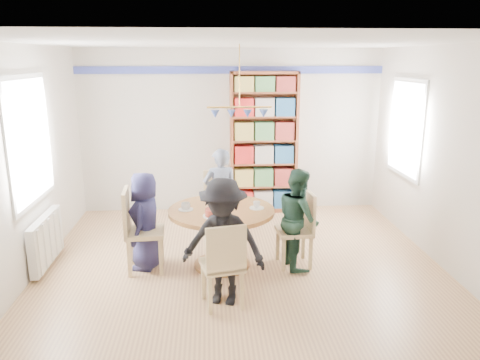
{
  "coord_description": "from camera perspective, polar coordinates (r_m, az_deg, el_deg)",
  "views": [
    {
      "loc": [
        -0.39,
        -5.27,
        2.53
      ],
      "look_at": [
        0.0,
        0.4,
        1.05
      ],
      "focal_mm": 35.0,
      "sensor_mm": 36.0,
      "label": 1
    }
  ],
  "objects": [
    {
      "name": "chair_near",
      "position": [
        4.85,
        -1.99,
        -9.95
      ],
      "size": [
        0.49,
        0.49,
        0.94
      ],
      "color": "#DABE86",
      "rests_on": "ground"
    },
    {
      "name": "tableware",
      "position": [
        5.72,
        -2.52,
        -2.91
      ],
      "size": [
        1.05,
        1.05,
        0.27
      ],
      "color": "white",
      "rests_on": "dining_table"
    },
    {
      "name": "room_shell",
      "position": [
        6.2,
        -2.71,
        6.41
      ],
      "size": [
        5.0,
        5.0,
        5.0
      ],
      "color": "white",
      "rests_on": "ground"
    },
    {
      "name": "person_right",
      "position": [
        5.81,
        7.11,
        -4.65
      ],
      "size": [
        0.55,
        0.67,
        1.25
      ],
      "primitive_type": "imported",
      "rotation": [
        0.0,
        0.0,
        1.71
      ],
      "color": "#1B3629",
      "rests_on": "ground"
    },
    {
      "name": "ground",
      "position": [
        5.86,
        0.28,
        -10.98
      ],
      "size": [
        5.0,
        5.0,
        0.0
      ],
      "primitive_type": "plane",
      "color": "tan"
    },
    {
      "name": "person_left",
      "position": [
        5.85,
        -11.45,
        -4.9
      ],
      "size": [
        0.48,
        0.65,
        1.22
      ],
      "primitive_type": "imported",
      "rotation": [
        0.0,
        0.0,
        -1.73
      ],
      "color": "#1C1B3C",
      "rests_on": "ground"
    },
    {
      "name": "person_near",
      "position": [
        4.9,
        -2.05,
        -7.58
      ],
      "size": [
        0.99,
        0.74,
        1.37
      ],
      "primitive_type": "imported",
      "rotation": [
        0.0,
        0.0,
        -0.3
      ],
      "color": "black",
      "rests_on": "ground"
    },
    {
      "name": "chair_far",
      "position": [
        6.73,
        -2.54,
        -2.64
      ],
      "size": [
        0.46,
        0.46,
        0.98
      ],
      "color": "#DABE86",
      "rests_on": "ground"
    },
    {
      "name": "dining_table",
      "position": [
        5.78,
        -2.26,
        -5.37
      ],
      "size": [
        1.3,
        1.3,
        0.75
      ],
      "color": "#975F31",
      "rests_on": "ground"
    },
    {
      "name": "bookshelf",
      "position": [
        7.79,
        2.89,
        4.37
      ],
      "size": [
        1.11,
        0.33,
        2.33
      ],
      "color": "brown",
      "rests_on": "ground"
    },
    {
      "name": "chair_left",
      "position": [
        5.8,
        -12.41,
        -5.55
      ],
      "size": [
        0.48,
        0.48,
        1.03
      ],
      "color": "#DABE86",
      "rests_on": "ground"
    },
    {
      "name": "person_far",
      "position": [
        6.61,
        -2.4,
        -1.81
      ],
      "size": [
        0.53,
        0.4,
        1.33
      ],
      "primitive_type": "imported",
      "rotation": [
        0.0,
        0.0,
        3.31
      ],
      "color": "gray",
      "rests_on": "ground"
    },
    {
      "name": "radiator",
      "position": [
        6.32,
        -22.54,
        -6.77
      ],
      "size": [
        0.12,
        1.0,
        0.6
      ],
      "color": "silver",
      "rests_on": "ground"
    },
    {
      "name": "chair_right",
      "position": [
        5.88,
        7.4,
        -5.52
      ],
      "size": [
        0.44,
        0.44,
        0.94
      ],
      "color": "#DABE86",
      "rests_on": "ground"
    }
  ]
}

